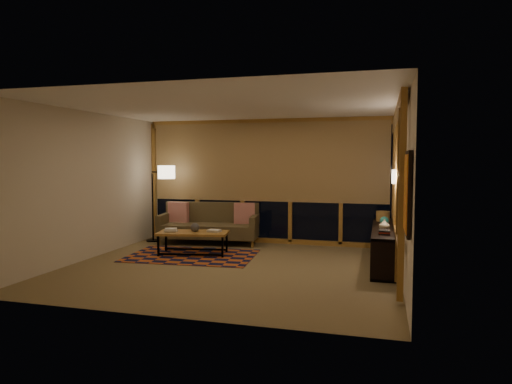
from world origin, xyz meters
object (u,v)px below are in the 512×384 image
(coffee_table, at_px, (193,243))
(floor_lamp, at_px, (153,203))
(sofa, at_px, (209,224))
(bookshelf, at_px, (384,245))

(coffee_table, relative_size, floor_lamp, 0.78)
(sofa, xyz_separation_m, bookshelf, (3.66, -1.00, -0.11))
(sofa, bearing_deg, floor_lamp, 175.02)
(sofa, bearing_deg, coffee_table, -90.87)
(sofa, distance_m, coffee_table, 1.21)
(floor_lamp, relative_size, bookshelf, 0.66)
(sofa, relative_size, floor_lamp, 1.24)
(coffee_table, distance_m, bookshelf, 3.53)
(sofa, xyz_separation_m, floor_lamp, (-1.32, -0.06, 0.42))
(floor_lamp, xyz_separation_m, bookshelf, (4.98, -0.94, -0.53))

